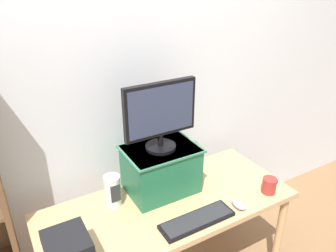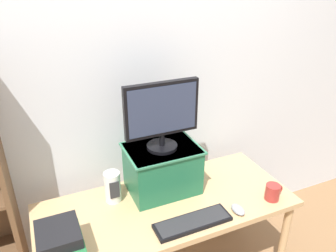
# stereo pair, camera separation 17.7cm
# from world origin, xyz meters

# --- Properties ---
(back_wall) EXTENTS (7.00, 0.08, 2.60)m
(back_wall) POSITION_xyz_m (0.00, 0.49, 1.30)
(back_wall) COLOR silver
(back_wall) RESTS_ON ground_plane
(desk) EXTENTS (1.53, 0.65, 0.70)m
(desk) POSITION_xyz_m (0.00, 0.00, 0.63)
(desk) COLOR tan
(desk) RESTS_ON ground_plane
(riser_box) EXTENTS (0.44, 0.33, 0.30)m
(riser_box) POSITION_xyz_m (0.03, 0.15, 0.86)
(riser_box) COLOR #1E6642
(riser_box) RESTS_ON desk
(computer_monitor) EXTENTS (0.45, 0.18, 0.41)m
(computer_monitor) POSITION_xyz_m (0.03, 0.15, 1.23)
(computer_monitor) COLOR black
(computer_monitor) RESTS_ON riser_box
(keyboard) EXTENTS (0.44, 0.13, 0.02)m
(keyboard) POSITION_xyz_m (0.06, -0.22, 0.71)
(keyboard) COLOR black
(keyboard) RESTS_ON desk
(computer_mouse) EXTENTS (0.06, 0.10, 0.04)m
(computer_mouse) POSITION_xyz_m (0.34, -0.24, 0.72)
(computer_mouse) COLOR #99999E
(computer_mouse) RESTS_ON desk
(book_stack) EXTENTS (0.21, 0.25, 0.18)m
(book_stack) POSITION_xyz_m (-0.63, -0.17, 0.80)
(book_stack) COLOR silver
(book_stack) RESTS_ON desk
(coffee_mug) EXTENTS (0.12, 0.09, 0.10)m
(coffee_mug) POSITION_xyz_m (0.61, -0.22, 0.75)
(coffee_mug) COLOR #9E2D28
(coffee_mug) RESTS_ON desk
(desk_speaker) EXTENTS (0.10, 0.10, 0.20)m
(desk_speaker) POSITION_xyz_m (-0.29, 0.16, 0.80)
(desk_speaker) COLOR silver
(desk_speaker) RESTS_ON desk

